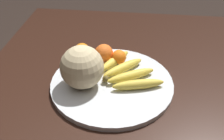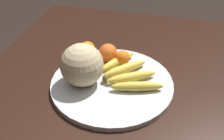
# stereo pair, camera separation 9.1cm
# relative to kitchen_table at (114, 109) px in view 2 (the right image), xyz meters

# --- Properties ---
(kitchen_table) EXTENTS (1.32, 1.04, 0.77)m
(kitchen_table) POSITION_rel_kitchen_table_xyz_m (0.00, 0.00, 0.00)
(kitchen_table) COLOR black
(kitchen_table) RESTS_ON ground_plane
(fruit_bowl) EXTENTS (0.44, 0.44, 0.02)m
(fruit_bowl) POSITION_rel_kitchen_table_xyz_m (0.02, 0.01, 0.11)
(fruit_bowl) COLOR silver
(fruit_bowl) RESTS_ON kitchen_table
(melon) EXTENTS (0.15, 0.15, 0.15)m
(melon) POSITION_rel_kitchen_table_xyz_m (-0.01, 0.11, 0.19)
(melon) COLOR beige
(melon) RESTS_ON fruit_bowl
(banana_bunch) EXTENTS (0.25, 0.25, 0.03)m
(banana_bunch) POSITION_rel_kitchen_table_xyz_m (0.05, -0.03, 0.13)
(banana_bunch) COLOR brown
(banana_bunch) RESTS_ON fruit_bowl
(orange_front_left) EXTENTS (0.07, 0.07, 0.07)m
(orange_front_left) POSITION_rel_kitchen_table_xyz_m (0.14, 0.06, 0.15)
(orange_front_left) COLOR orange
(orange_front_left) RESTS_ON fruit_bowl
(orange_front_right) EXTENTS (0.06, 0.06, 0.06)m
(orange_front_right) POSITION_rel_kitchen_table_xyz_m (0.11, 0.11, 0.15)
(orange_front_right) COLOR orange
(orange_front_right) RESTS_ON fruit_bowl
(orange_mid_center) EXTENTS (0.06, 0.06, 0.06)m
(orange_mid_center) POSITION_rel_kitchen_table_xyz_m (0.16, 0.15, 0.15)
(orange_mid_center) COLOR orange
(orange_mid_center) RESTS_ON fruit_bowl
(orange_back_left) EXTENTS (0.06, 0.06, 0.06)m
(orange_back_left) POSITION_rel_kitchen_table_xyz_m (0.13, 0.00, 0.15)
(orange_back_left) COLOR orange
(orange_back_left) RESTS_ON fruit_bowl
(produce_tag) EXTENTS (0.07, 0.04, 0.00)m
(produce_tag) POSITION_rel_kitchen_table_xyz_m (0.07, 0.05, 0.12)
(produce_tag) COLOR white
(produce_tag) RESTS_ON fruit_bowl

